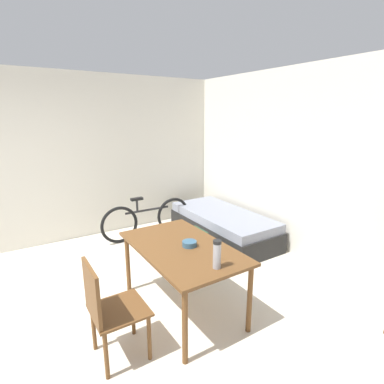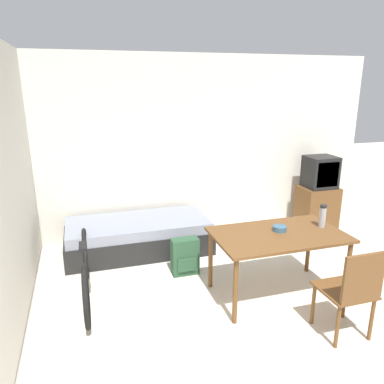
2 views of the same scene
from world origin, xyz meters
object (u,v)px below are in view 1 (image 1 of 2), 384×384
Objects in this scene: dining_table at (182,253)px; bicycle at (147,219)px; daybed at (223,225)px; thermos_flask at (217,253)px; wooden_chair at (107,307)px; mate_bowl at (189,244)px; backpack at (197,246)px.

bicycle is at bearing 165.75° from dining_table.
daybed is 7.59× the size of thermos_flask.
thermos_flask is (2.58, -0.49, 0.55)m from bicycle.
wooden_chair is 6.09× the size of mate_bowl.
wooden_chair is at bearing -76.79° from mate_bowl.
wooden_chair is (1.55, -2.43, 0.29)m from daybed.
wooden_chair is (0.26, -0.87, -0.14)m from dining_table.
thermos_flask reaches higher than backpack.
dining_table is 2.11m from bicycle.
daybed is 2.07m from dining_table.
bicycle is 2.16m from mate_bowl.
backpack is at bearing -61.50° from daybed.
dining_table reaches higher than backpack.
mate_bowl is (-0.51, 0.04, -0.12)m from thermos_flask.
dining_table is 5.40× the size of thermos_flask.
mate_bowl reaches higher than backpack.
backpack is (0.44, -0.82, 0.00)m from daybed.
bicycle is 6.14× the size of thermos_flask.
bicycle is (-2.02, 0.51, -0.34)m from dining_table.
mate_bowl reaches higher than dining_table.
daybed is 0.93m from backpack.
thermos_flask is (0.55, 0.03, 0.22)m from dining_table.
dining_table is 0.88× the size of bicycle.
mate_bowl reaches higher than daybed.
wooden_chair is 0.99m from mate_bowl.
thermos_flask reaches higher than mate_bowl.
wooden_chair reaches higher than dining_table.
daybed is 2.90m from wooden_chair.
daybed is at bearing 129.52° from dining_table.
mate_bowl is (0.04, 0.06, 0.10)m from dining_table.
daybed is at bearing 122.52° from wooden_chair.
bicycle is (-0.74, -1.05, 0.10)m from daybed.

